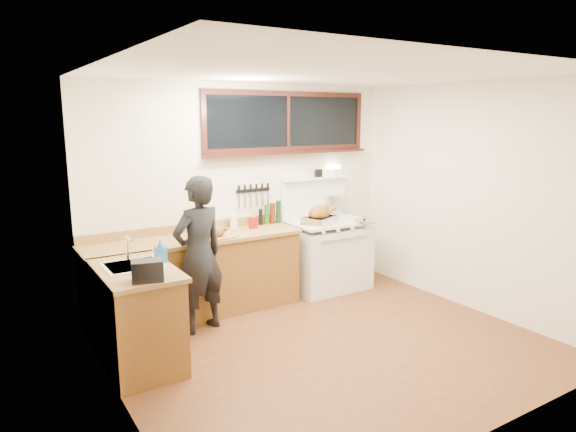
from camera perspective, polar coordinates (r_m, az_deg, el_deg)
ground_plane at (r=5.24m, az=4.62°, el=-14.16°), size 4.00×3.50×0.02m
room_shell at (r=4.77m, az=4.93°, el=4.17°), size 4.10×3.60×2.65m
counter_back at (r=5.89m, az=-10.23°, el=-6.54°), size 2.44×0.64×1.00m
counter_left at (r=4.89m, az=-16.47°, el=-10.61°), size 0.64×1.09×0.90m
sink_unit at (r=4.83m, az=-16.76°, el=-5.91°), size 0.50×0.45×0.37m
vintage_stove at (r=6.70m, az=4.35°, el=-4.13°), size 1.02×0.74×1.58m
back_window at (r=6.50m, az=0.04°, el=9.70°), size 2.32×0.13×0.77m
left_doorway at (r=3.53m, az=-16.36°, el=-8.11°), size 0.02×1.04×2.17m
knife_strip at (r=6.32m, az=-3.86°, el=2.77°), size 0.46×0.03×0.28m
man at (r=5.36m, az=-9.90°, el=-4.25°), size 0.68×0.53×1.64m
soap_bottle at (r=4.85m, az=-13.99°, el=-3.75°), size 0.10×0.10×0.21m
toaster at (r=4.34m, az=-15.36°, el=-5.87°), size 0.29×0.23×0.17m
cutting_board at (r=5.68m, az=-7.98°, el=-1.92°), size 0.43×0.35×0.14m
roast_turkey at (r=6.34m, az=3.53°, el=-0.04°), size 0.48×0.43×0.24m
stockpot at (r=6.96m, az=5.15°, el=1.24°), size 0.30×0.30×0.27m
saucepan at (r=6.90m, az=3.84°, el=0.54°), size 0.17×0.29×0.12m
pot_lid at (r=6.58m, az=8.46°, el=-0.52°), size 0.35×0.35×0.04m
coffee_tin at (r=6.12m, az=-3.88°, el=-0.76°), size 0.10×0.08×0.14m
pitcher at (r=6.15m, az=-6.08°, el=-0.55°), size 0.10×0.10×0.17m
bottle_cluster at (r=6.36m, az=-2.14°, el=0.20°), size 0.41×0.07×0.28m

